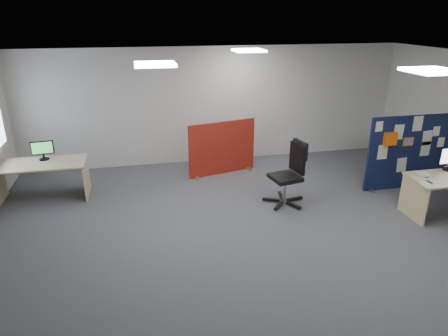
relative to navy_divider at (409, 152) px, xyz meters
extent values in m
plane|color=#4B4D52|center=(-3.46, -1.00, -0.77)|extent=(9.00, 9.00, 0.00)
cube|color=white|center=(-3.46, -1.00, 1.93)|extent=(9.00, 7.00, 0.02)
cube|color=silver|center=(-3.46, 2.50, 0.58)|extent=(9.00, 0.02, 2.70)
cube|color=silver|center=(-3.46, -4.50, 0.58)|extent=(9.00, 0.02, 2.70)
cube|color=white|center=(-1.46, -2.00, 1.90)|extent=(0.60, 0.60, 0.04)
cube|color=white|center=(-4.96, -0.50, 1.90)|extent=(0.60, 0.60, 0.04)
cube|color=white|center=(-2.96, 1.50, 1.90)|extent=(0.60, 0.60, 0.04)
cube|color=#10133B|center=(0.02, 0.00, -0.01)|extent=(1.85, 0.06, 1.52)
cube|color=#98999D|center=(-0.75, 0.00, -0.75)|extent=(0.08, 0.30, 0.04)
cube|color=#98999D|center=(0.79, 0.00, -0.75)|extent=(0.08, 0.30, 0.04)
cube|color=white|center=(-0.77, -0.03, 0.58)|extent=(0.15, 0.01, 0.20)
cube|color=white|center=(-0.33, -0.03, 0.45)|extent=(0.21, 0.01, 0.30)
cube|color=white|center=(0.07, -0.03, 0.59)|extent=(0.21, 0.01, 0.30)
cube|color=white|center=(0.53, -0.03, 0.41)|extent=(0.15, 0.01, 0.20)
cube|color=white|center=(-0.61, -0.03, 0.05)|extent=(0.21, 0.01, 0.30)
cube|color=white|center=(0.35, -0.03, 0.05)|extent=(0.21, 0.01, 0.30)
cube|color=white|center=(0.68, -0.03, 0.17)|extent=(0.15, 0.01, 0.20)
cube|color=white|center=(-0.14, -0.03, -0.25)|extent=(0.21, 0.01, 0.30)
cube|color=white|center=(0.34, -0.03, 0.29)|extent=(0.21, 0.01, 0.30)
cube|color=gold|center=(-0.08, -0.03, 0.23)|extent=(0.24, 0.01, 0.18)
cube|color=orange|center=(-0.52, -0.08, 0.33)|extent=(0.25, 0.10, 0.25)
cube|color=#CEB784|center=(-0.70, -1.22, -0.42)|extent=(0.03, 0.70, 0.70)
cube|color=#CEB784|center=(0.12, -0.87, -0.22)|extent=(1.54, 0.02, 0.30)
cube|color=#A12B14|center=(-3.50, 1.57, -0.17)|extent=(1.55, 0.43, 1.19)
cube|color=#98999D|center=(-4.14, 1.57, -0.75)|extent=(0.08, 0.30, 0.04)
cube|color=#98999D|center=(-2.86, 1.57, -0.75)|extent=(0.08, 0.30, 0.04)
cube|color=#CEB784|center=(-7.14, 1.03, -0.05)|extent=(1.64, 0.82, 0.03)
cube|color=#CEB784|center=(-6.35, 1.03, -0.42)|extent=(0.03, 0.76, 0.70)
cube|color=#CEB784|center=(-7.14, 1.41, -0.22)|extent=(1.48, 0.02, 0.30)
cylinder|color=black|center=(-7.10, 1.22, -0.03)|extent=(0.19, 0.19, 0.02)
cube|color=black|center=(-7.10, 1.22, 0.03)|extent=(0.04, 0.03, 0.09)
cube|color=black|center=(-7.10, 1.22, 0.20)|extent=(0.41, 0.08, 0.26)
cube|color=green|center=(-7.10, 1.20, 0.20)|extent=(0.37, 0.05, 0.22)
cube|color=black|center=(-2.44, -0.14, -0.73)|extent=(0.33, 0.11, 0.04)
cube|color=black|center=(-2.65, 0.06, -0.73)|extent=(0.10, 0.33, 0.04)
cube|color=black|center=(-2.90, -0.08, -0.73)|extent=(0.32, 0.19, 0.04)
cube|color=black|center=(-2.85, -0.36, -0.73)|extent=(0.27, 0.28, 0.04)
cube|color=black|center=(-2.57, -0.39, -0.73)|extent=(0.21, 0.31, 0.04)
cylinder|color=#98999D|center=(-2.68, -0.18, -0.50)|extent=(0.07, 0.07, 0.46)
cube|color=black|center=(-2.68, -0.18, -0.24)|extent=(0.59, 0.59, 0.08)
cube|color=black|center=(-2.44, -0.14, 0.11)|extent=(0.14, 0.46, 0.55)
cube|color=black|center=(-2.40, -0.13, 0.27)|extent=(0.14, 0.42, 0.33)
cube|color=white|center=(-0.50, -1.30, -0.04)|extent=(0.25, 0.33, 0.00)
cube|color=white|center=(-0.43, -1.04, -0.04)|extent=(0.26, 0.34, 0.00)
cube|color=white|center=(-0.67, -1.44, -0.04)|extent=(0.25, 0.33, 0.00)
camera|label=1|loc=(-5.26, -6.62, 2.60)|focal=32.00mm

